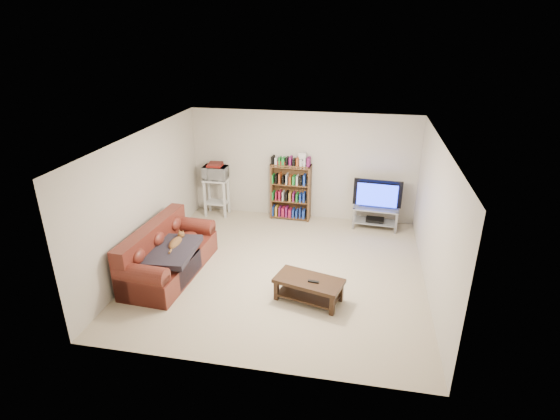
% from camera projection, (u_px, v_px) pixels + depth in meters
% --- Properties ---
extents(floor, '(5.00, 5.00, 0.00)m').
position_uv_depth(floor, '(281.00, 270.00, 7.88)').
color(floor, '#C5B392').
rests_on(floor, ground).
extents(ceiling, '(5.00, 5.00, 0.00)m').
position_uv_depth(ceiling, '(281.00, 139.00, 6.94)').
color(ceiling, white).
rests_on(ceiling, ground).
extents(wall_back, '(5.00, 0.00, 5.00)m').
position_uv_depth(wall_back, '(302.00, 166.00, 9.67)').
color(wall_back, beige).
rests_on(wall_back, ground).
extents(wall_front, '(5.00, 0.00, 5.00)m').
position_uv_depth(wall_front, '(242.00, 289.00, 5.15)').
color(wall_front, beige).
rests_on(wall_front, ground).
extents(wall_left, '(0.00, 5.00, 5.00)m').
position_uv_depth(wall_left, '(145.00, 198.00, 7.84)').
color(wall_left, beige).
rests_on(wall_left, ground).
extents(wall_right, '(0.00, 5.00, 5.00)m').
position_uv_depth(wall_right, '(435.00, 220.00, 6.98)').
color(wall_right, beige).
rests_on(wall_right, ground).
extents(sofa, '(1.03, 2.14, 0.89)m').
position_uv_depth(sofa, '(166.00, 257.00, 7.67)').
color(sofa, '#5E2118').
rests_on(sofa, floor).
extents(blanket, '(0.83, 1.06, 0.18)m').
position_uv_depth(blanket, '(171.00, 251.00, 7.42)').
color(blanket, '#252028').
rests_on(blanket, sofa).
extents(cat, '(0.26, 0.58, 0.17)m').
position_uv_depth(cat, '(175.00, 243.00, 7.57)').
color(cat, brown).
rests_on(cat, sofa).
extents(coffee_table, '(1.16, 0.79, 0.39)m').
position_uv_depth(coffee_table, '(309.00, 286.00, 6.91)').
color(coffee_table, black).
rests_on(coffee_table, floor).
extents(remote, '(0.18, 0.07, 0.02)m').
position_uv_depth(remote, '(314.00, 282.00, 6.78)').
color(remote, black).
rests_on(remote, coffee_table).
extents(tv_stand, '(0.98, 0.50, 0.48)m').
position_uv_depth(tv_stand, '(375.00, 214.00, 9.39)').
color(tv_stand, '#999EA3').
rests_on(tv_stand, floor).
extents(television, '(1.03, 0.22, 0.59)m').
position_uv_depth(television, '(377.00, 195.00, 9.22)').
color(television, black).
rests_on(television, tv_stand).
extents(dvd_player, '(0.40, 0.30, 0.06)m').
position_uv_depth(dvd_player, '(375.00, 220.00, 9.45)').
color(dvd_player, black).
rests_on(dvd_player, tv_stand).
extents(bookshelf, '(0.90, 0.31, 1.28)m').
position_uv_depth(bookshelf, '(291.00, 191.00, 9.74)').
color(bookshelf, '#55361D').
rests_on(bookshelf, floor).
extents(shelf_clutter, '(0.66, 0.21, 0.28)m').
position_uv_depth(shelf_clutter, '(296.00, 160.00, 9.45)').
color(shelf_clutter, silver).
rests_on(shelf_clutter, bookshelf).
extents(microwave_stand, '(0.54, 0.40, 0.87)m').
position_uv_depth(microwave_stand, '(217.00, 192.00, 9.99)').
color(microwave_stand, silver).
rests_on(microwave_stand, floor).
extents(microwave, '(0.54, 0.37, 0.30)m').
position_uv_depth(microwave, '(215.00, 173.00, 9.81)').
color(microwave, silver).
rests_on(microwave, microwave_stand).
extents(game_boxes, '(0.32, 0.28, 0.05)m').
position_uv_depth(game_boxes, '(215.00, 165.00, 9.74)').
color(game_boxes, maroon).
rests_on(game_boxes, microwave).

